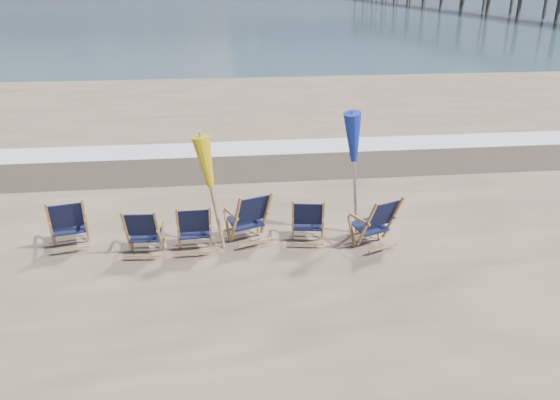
% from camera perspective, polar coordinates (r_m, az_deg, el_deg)
% --- Properties ---
extents(ocean, '(400.00, 400.00, 0.00)m').
position_cam_1_polar(ocean, '(134.12, -6.93, 19.98)').
color(ocean, '#3D5A66').
rests_on(ocean, ground).
extents(surf_foam, '(200.00, 1.40, 0.01)m').
position_cam_1_polar(surf_foam, '(15.00, -2.83, 5.47)').
color(surf_foam, silver).
rests_on(surf_foam, ground).
extents(wet_sand_strip, '(200.00, 2.60, 0.00)m').
position_cam_1_polar(wet_sand_strip, '(13.57, -2.35, 3.69)').
color(wet_sand_strip, '#42362A').
rests_on(wet_sand_strip, ground).
extents(beach_chair_0, '(0.77, 0.83, 0.99)m').
position_cam_1_polar(beach_chair_0, '(9.70, -19.66, -2.19)').
color(beach_chair_0, black).
rests_on(beach_chair_0, ground).
extents(beach_chair_1, '(0.63, 0.70, 0.91)m').
position_cam_1_polar(beach_chair_1, '(9.07, -12.61, -3.35)').
color(beach_chair_1, black).
rests_on(beach_chair_1, ground).
extents(beach_chair_2, '(0.62, 0.70, 0.93)m').
position_cam_1_polar(beach_chair_2, '(9.06, -7.28, -2.93)').
color(beach_chair_2, black).
rests_on(beach_chair_2, ground).
extents(beach_chair_3, '(0.87, 0.91, 1.02)m').
position_cam_1_polar(beach_chair_3, '(9.37, -1.43, -1.59)').
color(beach_chair_3, black).
rests_on(beach_chair_3, ground).
extents(beach_chair_4, '(0.68, 0.74, 0.91)m').
position_cam_1_polar(beach_chair_4, '(9.27, 4.49, -2.31)').
color(beach_chair_4, black).
rests_on(beach_chair_4, ground).
extents(beach_chair_5, '(0.86, 0.90, 0.99)m').
position_cam_1_polar(beach_chair_5, '(9.41, 11.71, -2.06)').
color(beach_chair_5, black).
rests_on(beach_chair_5, ground).
extents(umbrella_yellow, '(0.30, 0.30, 1.95)m').
position_cam_1_polar(umbrella_yellow, '(8.91, -7.12, 3.38)').
color(umbrella_yellow, '#A37A49').
rests_on(umbrella_yellow, ground).
extents(umbrella_blue, '(0.30, 0.30, 2.30)m').
position_cam_1_polar(umbrella_blue, '(9.24, 8.03, 6.11)').
color(umbrella_blue, '#A5A5AD').
rests_on(umbrella_blue, ground).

